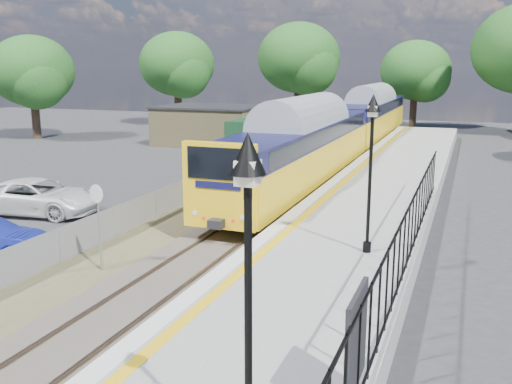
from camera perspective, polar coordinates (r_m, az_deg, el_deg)
The scene contains 13 objects.
ground at distance 14.29m, azimuth -15.99°, elevation -13.96°, with size 120.00×120.00×0.00m, color #2D2D30.
track_bed at distance 22.36m, azimuth -2.13°, elevation -3.52°, with size 5.90×80.00×0.29m.
platform at distance 19.38m, azimuth 8.78°, elevation -5.08°, with size 5.00×70.00×0.90m, color gray.
platform_edge at distance 19.76m, azimuth 2.96°, elevation -3.23°, with size 0.90×70.00×0.01m.
victorian_lamp_south at distance 6.86m, azimuth -0.80°, elevation -3.99°, with size 0.44×0.44×4.60m.
victorian_lamp_north at distance 16.45m, azimuth 11.50°, elevation 5.42°, with size 0.44×0.44×4.60m.
palisade_fence at distance 13.19m, azimuth 13.69°, elevation -7.43°, with size 0.12×26.00×2.00m.
wire_fence at distance 25.85m, azimuth -7.76°, elevation -0.27°, with size 0.06×52.00×1.20m.
outbuilding at distance 45.66m, azimuth -3.73°, elevation 6.50°, with size 10.80×10.10×3.12m.
tree_line at distance 52.53m, azimuth 13.98°, elevation 12.50°, with size 56.80×43.80×11.88m.
train at distance 38.76m, azimuth 8.93°, elevation 6.53°, with size 2.82×40.83×3.51m.
speed_sign at distance 17.95m, azimuth -15.52°, elevation -2.05°, with size 0.55×0.16×2.78m.
car_white at distance 26.25m, azimuth -21.02°, elevation -0.46°, with size 2.50×5.42×1.51m, color white.
Camera 1 is at (7.93, -10.12, 6.24)m, focal length 40.00 mm.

